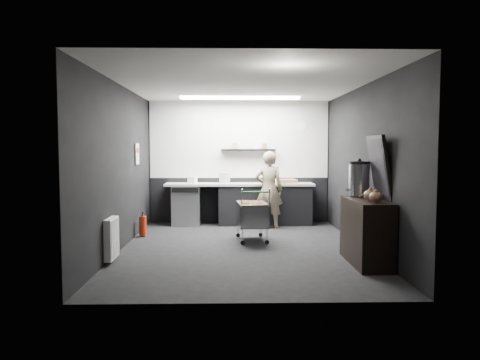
{
  "coord_description": "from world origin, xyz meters",
  "views": [
    {
      "loc": [
        -0.22,
        -7.67,
        1.68
      ],
      "look_at": [
        -0.03,
        0.4,
        1.11
      ],
      "focal_mm": 35.0,
      "sensor_mm": 36.0,
      "label": 1
    }
  ],
  "objects": [
    {
      "name": "ceiling",
      "position": [
        0.0,
        0.0,
        2.7
      ],
      "size": [
        5.5,
        5.5,
        0.0
      ],
      "primitive_type": "plane",
      "rotation": [
        3.14,
        0.0,
        0.0
      ],
      "color": "silver",
      "rests_on": "wall_back"
    },
    {
      "name": "wall_clock",
      "position": [
        1.4,
        2.72,
        2.15
      ],
      "size": [
        0.2,
        0.03,
        0.2
      ],
      "primitive_type": "cylinder",
      "rotation": [
        1.57,
        0.0,
        0.0
      ],
      "color": "white",
      "rests_on": "wall_back"
    },
    {
      "name": "person",
      "position": [
        0.6,
        1.97,
        0.8
      ],
      "size": [
        0.64,
        0.48,
        1.6
      ],
      "primitive_type": "imported",
      "rotation": [
        0.0,
        0.0,
        2.96
      ],
      "color": "beige",
      "rests_on": "floor"
    },
    {
      "name": "wall_back",
      "position": [
        0.0,
        2.75,
        1.35
      ],
      "size": [
        5.5,
        0.0,
        5.5
      ],
      "primitive_type": "plane",
      "rotation": [
        1.57,
        0.0,
        0.0
      ],
      "color": "black",
      "rests_on": "floor"
    },
    {
      "name": "wall_left",
      "position": [
        -2.0,
        0.0,
        1.35
      ],
      "size": [
        0.0,
        5.5,
        5.5
      ],
      "primitive_type": "plane",
      "rotation": [
        1.57,
        0.0,
        1.57
      ],
      "color": "black",
      "rests_on": "floor"
    },
    {
      "name": "wall_front",
      "position": [
        0.0,
        -2.75,
        1.35
      ],
      "size": [
        5.5,
        0.0,
        5.5
      ],
      "primitive_type": "plane",
      "rotation": [
        -1.57,
        0.0,
        0.0
      ],
      "color": "black",
      "rests_on": "floor"
    },
    {
      "name": "white_container",
      "position": [
        -1.01,
        2.37,
        0.98
      ],
      "size": [
        0.21,
        0.19,
        0.15
      ],
      "primitive_type": "cube",
      "rotation": [
        0.0,
        0.0,
        -0.39
      ],
      "color": "white",
      "rests_on": "prep_counter"
    },
    {
      "name": "prep_counter",
      "position": [
        0.14,
        2.42,
        0.46
      ],
      "size": [
        3.2,
        0.61,
        0.9
      ],
      "color": "black",
      "rests_on": "floor"
    },
    {
      "name": "sideboard",
      "position": [
        1.76,
        -1.04,
        0.59
      ],
      "size": [
        0.53,
        1.24,
        1.85
      ],
      "color": "black",
      "rests_on": "floor"
    },
    {
      "name": "cardboard_box",
      "position": [
        0.99,
        2.37,
        0.94
      ],
      "size": [
        0.49,
        0.4,
        0.09
      ],
      "primitive_type": "cube",
      "rotation": [
        0.0,
        0.0,
        0.15
      ],
      "color": "#A78259",
      "rests_on": "prep_counter"
    },
    {
      "name": "shopping_cart",
      "position": [
        0.18,
        0.63,
        0.44
      ],
      "size": [
        0.58,
        0.89,
        0.94
      ],
      "color": "silver",
      "rests_on": "floor"
    },
    {
      "name": "kitchen_wall_panel",
      "position": [
        0.0,
        2.73,
        1.85
      ],
      "size": [
        3.95,
        0.02,
        1.7
      ],
      "primitive_type": "cube",
      "color": "silver",
      "rests_on": "wall_back"
    },
    {
      "name": "pink_tub",
      "position": [
        -0.32,
        2.42,
        1.01
      ],
      "size": [
        0.23,
        0.23,
        0.23
      ],
      "primitive_type": "cylinder",
      "color": "beige",
      "rests_on": "prep_counter"
    },
    {
      "name": "poster",
      "position": [
        -1.98,
        1.3,
        1.55
      ],
      "size": [
        0.02,
        0.3,
        0.4
      ],
      "primitive_type": "cube",
      "color": "silver",
      "rests_on": "wall_left"
    },
    {
      "name": "dado_panel",
      "position": [
        0.0,
        2.73,
        0.5
      ],
      "size": [
        3.95,
        0.02,
        1.0
      ],
      "primitive_type": "cube",
      "color": "black",
      "rests_on": "wall_back"
    },
    {
      "name": "radiator",
      "position": [
        -1.94,
        -0.9,
        0.35
      ],
      "size": [
        0.1,
        0.5,
        0.6
      ],
      "primitive_type": "cube",
      "color": "white",
      "rests_on": "wall_left"
    },
    {
      "name": "wall_right",
      "position": [
        2.0,
        0.0,
        1.35
      ],
      "size": [
        0.0,
        5.5,
        5.5
      ],
      "primitive_type": "plane",
      "rotation": [
        1.57,
        0.0,
        -1.57
      ],
      "color": "black",
      "rests_on": "floor"
    },
    {
      "name": "floor",
      "position": [
        0.0,
        0.0,
        0.0
      ],
      "size": [
        5.5,
        5.5,
        0.0
      ],
      "primitive_type": "plane",
      "color": "black",
      "rests_on": "ground"
    },
    {
      "name": "floating_shelf",
      "position": [
        0.2,
        2.62,
        1.62
      ],
      "size": [
        1.2,
        0.22,
        0.04
      ],
      "primitive_type": "cube",
      "color": "black",
      "rests_on": "wall_back"
    },
    {
      "name": "poster_red_band",
      "position": [
        -1.98,
        1.3,
        1.62
      ],
      "size": [
        0.02,
        0.22,
        0.1
      ],
      "primitive_type": "cube",
      "color": "red",
      "rests_on": "poster"
    },
    {
      "name": "ceiling_strip",
      "position": [
        0.0,
        1.85,
        2.67
      ],
      "size": [
        2.4,
        0.2,
        0.04
      ],
      "primitive_type": "cube",
      "color": "white",
      "rests_on": "ceiling"
    },
    {
      "name": "fire_extinguisher",
      "position": [
        -1.85,
        1.07,
        0.22
      ],
      "size": [
        0.14,
        0.14,
        0.45
      ],
      "color": "red",
      "rests_on": "floor"
    }
  ]
}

